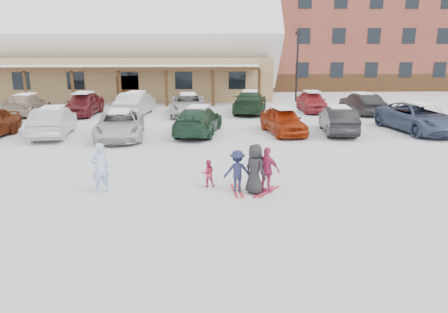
{
  "coord_description": "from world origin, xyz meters",
  "views": [
    {
      "loc": [
        -0.1,
        -13.32,
        4.68
      ],
      "look_at": [
        0.3,
        1.0,
        1.0
      ],
      "focal_mm": 35.0,
      "sensor_mm": 36.0,
      "label": 1
    }
  ],
  "objects_px": {
    "day_lodge": "(114,53)",
    "child_magenta": "(267,170)",
    "parked_car_5": "(338,120)",
    "parked_car_11": "(250,102)",
    "adult_skier": "(100,168)",
    "parked_car_9": "(136,104)",
    "parked_car_12": "(312,102)",
    "parked_car_13": "(361,104)",
    "parked_car_1": "(53,122)",
    "parked_car_8": "(84,104)",
    "parked_car_4": "(283,121)",
    "toddler_red": "(208,173)",
    "parked_car_2": "(120,125)",
    "parked_car_6": "(419,118)",
    "parked_car_10": "(188,105)",
    "alpine_hotel": "(339,8)",
    "bystander_dark": "(255,169)",
    "lamp_post": "(297,62)",
    "parked_car_7": "(26,105)",
    "child_navy": "(237,171)"
  },
  "relations": [
    {
      "from": "alpine_hotel",
      "to": "parked_car_1",
      "type": "xyz_separation_m",
      "value": [
        -22.67,
        -28.56,
        -7.87
      ]
    },
    {
      "from": "parked_car_9",
      "to": "parked_car_11",
      "type": "relative_size",
      "value": 0.9
    },
    {
      "from": "parked_car_4",
      "to": "parked_car_10",
      "type": "xyz_separation_m",
      "value": [
        -5.43,
        6.51,
        0.02
      ]
    },
    {
      "from": "adult_skier",
      "to": "parked_car_10",
      "type": "xyz_separation_m",
      "value": [
        2.01,
        16.0,
        -0.11
      ]
    },
    {
      "from": "toddler_red",
      "to": "child_magenta",
      "type": "relative_size",
      "value": 0.62
    },
    {
      "from": "parked_car_12",
      "to": "parked_car_13",
      "type": "relative_size",
      "value": 0.98
    },
    {
      "from": "child_magenta",
      "to": "parked_car_8",
      "type": "xyz_separation_m",
      "value": [
        -10.48,
        16.36,
        0.01
      ]
    },
    {
      "from": "parked_car_10",
      "to": "lamp_post",
      "type": "bearing_deg",
      "value": 35.4
    },
    {
      "from": "parked_car_10",
      "to": "parked_car_11",
      "type": "xyz_separation_m",
      "value": [
        4.28,
        0.91,
        0.04
      ]
    },
    {
      "from": "bystander_dark",
      "to": "lamp_post",
      "type": "bearing_deg",
      "value": -54.07
    },
    {
      "from": "parked_car_13",
      "to": "parked_car_9",
      "type": "bearing_deg",
      "value": -7.0
    },
    {
      "from": "parked_car_10",
      "to": "parked_car_12",
      "type": "distance_m",
      "value": 8.89
    },
    {
      "from": "adult_skier",
      "to": "parked_car_9",
      "type": "distance_m",
      "value": 16.31
    },
    {
      "from": "alpine_hotel",
      "to": "parked_car_12",
      "type": "bearing_deg",
      "value": -109.52
    },
    {
      "from": "parked_car_10",
      "to": "parked_car_1",
      "type": "bearing_deg",
      "value": -137.86
    },
    {
      "from": "alpine_hotel",
      "to": "adult_skier",
      "type": "height_order",
      "value": "alpine_hotel"
    },
    {
      "from": "lamp_post",
      "to": "parked_car_9",
      "type": "bearing_deg",
      "value": -151.05
    },
    {
      "from": "lamp_post",
      "to": "parked_car_2",
      "type": "xyz_separation_m",
      "value": [
        -11.8,
        -14.42,
        -2.55
      ]
    },
    {
      "from": "child_magenta",
      "to": "parked_car_10",
      "type": "distance_m",
      "value": 16.48
    },
    {
      "from": "day_lodge",
      "to": "parked_car_1",
      "type": "relative_size",
      "value": 6.3
    },
    {
      "from": "parked_car_7",
      "to": "parked_car_9",
      "type": "relative_size",
      "value": 1.03
    },
    {
      "from": "bystander_dark",
      "to": "parked_car_6",
      "type": "distance_m",
      "value": 14.2
    },
    {
      "from": "bystander_dark",
      "to": "parked_car_11",
      "type": "distance_m",
      "value": 17.18
    },
    {
      "from": "parked_car_6",
      "to": "parked_car_7",
      "type": "height_order",
      "value": "parked_car_6"
    },
    {
      "from": "parked_car_8",
      "to": "parked_car_6",
      "type": "bearing_deg",
      "value": -14.06
    },
    {
      "from": "lamp_post",
      "to": "parked_car_11",
      "type": "relative_size",
      "value": 1.08
    },
    {
      "from": "parked_car_5",
      "to": "parked_car_11",
      "type": "xyz_separation_m",
      "value": [
        -4.14,
        7.39,
        0.05
      ]
    },
    {
      "from": "parked_car_13",
      "to": "child_magenta",
      "type": "bearing_deg",
      "value": 55.22
    },
    {
      "from": "child_magenta",
      "to": "parked_car_4",
      "type": "xyz_separation_m",
      "value": [
        2.06,
        9.62,
        -0.05
      ]
    },
    {
      "from": "parked_car_4",
      "to": "parked_car_5",
      "type": "xyz_separation_m",
      "value": [
        2.99,
        0.03,
        0.01
      ]
    },
    {
      "from": "adult_skier",
      "to": "parked_car_5",
      "type": "relative_size",
      "value": 0.38
    },
    {
      "from": "toddler_red",
      "to": "parked_car_6",
      "type": "height_order",
      "value": "parked_car_6"
    },
    {
      "from": "toddler_red",
      "to": "parked_car_2",
      "type": "bearing_deg",
      "value": -67.86
    },
    {
      "from": "parked_car_4",
      "to": "toddler_red",
      "type": "bearing_deg",
      "value": -123.83
    },
    {
      "from": "day_lodge",
      "to": "child_magenta",
      "type": "xyz_separation_m",
      "value": [
        10.67,
        -27.8,
        -3.19
      ]
    },
    {
      "from": "alpine_hotel",
      "to": "parked_car_13",
      "type": "distance_m",
      "value": 23.21
    },
    {
      "from": "parked_car_9",
      "to": "parked_car_7",
      "type": "bearing_deg",
      "value": 6.53
    },
    {
      "from": "day_lodge",
      "to": "adult_skier",
      "type": "height_order",
      "value": "day_lodge"
    },
    {
      "from": "parked_car_2",
      "to": "parked_car_13",
      "type": "height_order",
      "value": "parked_car_13"
    },
    {
      "from": "adult_skier",
      "to": "toddler_red",
      "type": "xyz_separation_m",
      "value": [
        3.47,
        0.5,
        -0.36
      ]
    },
    {
      "from": "parked_car_12",
      "to": "parked_car_6",
      "type": "bearing_deg",
      "value": -62.08
    },
    {
      "from": "parked_car_2",
      "to": "parked_car_8",
      "type": "xyz_separation_m",
      "value": [
        -4.0,
        7.63,
        0.07
      ]
    },
    {
      "from": "parked_car_1",
      "to": "parked_car_6",
      "type": "relative_size",
      "value": 0.82
    },
    {
      "from": "parked_car_2",
      "to": "parked_car_12",
      "type": "height_order",
      "value": "parked_car_12"
    },
    {
      "from": "parked_car_5",
      "to": "parked_car_9",
      "type": "relative_size",
      "value": 0.92
    },
    {
      "from": "lamp_post",
      "to": "bystander_dark",
      "type": "distance_m",
      "value": 24.06
    },
    {
      "from": "parked_car_11",
      "to": "parked_car_12",
      "type": "height_order",
      "value": "parked_car_11"
    },
    {
      "from": "parked_car_11",
      "to": "parked_car_8",
      "type": "bearing_deg",
      "value": 12.37
    },
    {
      "from": "child_navy",
      "to": "parked_car_5",
      "type": "relative_size",
      "value": 0.32
    },
    {
      "from": "child_navy",
      "to": "parked_car_6",
      "type": "relative_size",
      "value": 0.25
    }
  ]
}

